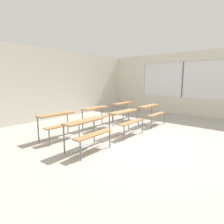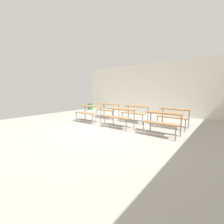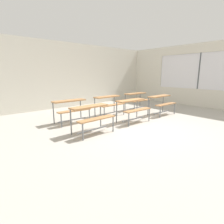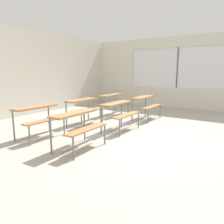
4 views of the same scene
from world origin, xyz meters
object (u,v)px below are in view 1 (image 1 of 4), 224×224
Objects in this scene: desk_bench_r0c0 at (87,128)px; desk_bench_r1c0 at (58,120)px; desk_bench_r0c2 at (151,110)px; desk_bench_r1c1 at (98,113)px; desk_bench_r1c2 at (125,107)px; desk_bench_r0c1 at (126,117)px.

desk_bench_r0c0 is 1.29m from desk_bench_r1c0.
desk_bench_r0c2 is 3.48m from desk_bench_r1c0.
desk_bench_r1c1 is 1.64m from desk_bench_r1c2.
desk_bench_r0c2 is 1.00× the size of desk_bench_r1c2.
desk_bench_r0c0 is 1.00× the size of desk_bench_r1c1.
desk_bench_r1c2 is at bearing 19.40° from desk_bench_r0c0.
desk_bench_r1c1 is at bearing -179.17° from desk_bench_r1c2.
desk_bench_r0c1 and desk_bench_r1c1 have the same top height.
desk_bench_r0c0 is 2.09m from desk_bench_r1c1.
desk_bench_r1c2 is at bearing 37.24° from desk_bench_r0c1.
desk_bench_r0c1 is 2.06m from desk_bench_r1c2.
desk_bench_r0c0 is at bearing -178.59° from desk_bench_r0c1.
desk_bench_r0c1 is (1.66, 0.05, 0.00)m from desk_bench_r0c0.
desk_bench_r1c1 and desk_bench_r1c2 have the same top height.
desk_bench_r1c0 and desk_bench_r1c2 have the same top height.
desk_bench_r1c0 is (-3.25, 1.24, 0.00)m from desk_bench_r0c2.
desk_bench_r0c0 and desk_bench_r1c1 have the same top height.
desk_bench_r1c0 and desk_bench_r1c1 have the same top height.
desk_bench_r1c1 is at bearing -0.96° from desk_bench_r1c0.
desk_bench_r1c0 is 1.00× the size of desk_bench_r1c2.
desk_bench_r0c1 is at bearing -38.19° from desk_bench_r1c0.
desk_bench_r0c0 and desk_bench_r1c0 have the same top height.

